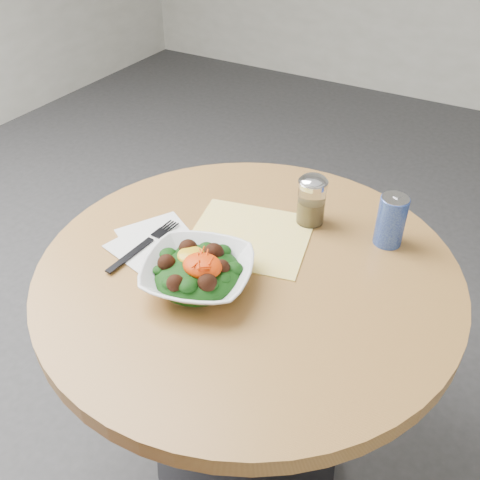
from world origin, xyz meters
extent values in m
plane|color=#303033|center=(0.00, 0.00, 0.00)|extent=(6.00, 6.00, 0.00)
cylinder|color=black|center=(0.00, 0.00, 0.01)|extent=(0.52, 0.52, 0.03)
cylinder|color=black|center=(0.00, 0.00, 0.35)|extent=(0.10, 0.10, 0.71)
cylinder|color=#B38640|center=(0.00, 0.00, 0.73)|extent=(0.90, 0.90, 0.04)
cube|color=yellow|center=(-0.05, 0.09, 0.75)|extent=(0.31, 0.30, 0.00)
cube|color=white|center=(-0.23, -0.02, 0.75)|extent=(0.21, 0.21, 0.00)
cube|color=white|center=(-0.22, -0.05, 0.75)|extent=(0.18, 0.18, 0.00)
imported|color=white|center=(-0.06, -0.10, 0.78)|extent=(0.27, 0.27, 0.05)
ellipsoid|color=black|center=(-0.06, -0.10, 0.78)|extent=(0.18, 0.18, 0.06)
ellipsoid|color=gold|center=(-0.08, -0.09, 0.80)|extent=(0.06, 0.06, 0.02)
ellipsoid|color=#DC4604|center=(-0.04, -0.11, 0.81)|extent=(0.08, 0.07, 0.04)
cube|color=black|center=(-0.23, -0.10, 0.76)|extent=(0.02, 0.14, 0.00)
cube|color=black|center=(-0.23, 0.01, 0.76)|extent=(0.03, 0.08, 0.00)
cylinder|color=silver|center=(0.05, 0.21, 0.80)|extent=(0.06, 0.06, 0.10)
cylinder|color=#9A8048|center=(0.05, 0.21, 0.78)|extent=(0.05, 0.05, 0.05)
cylinder|color=silver|center=(0.05, 0.21, 0.86)|extent=(0.07, 0.07, 0.01)
ellipsoid|color=silver|center=(0.05, 0.21, 0.86)|extent=(0.06, 0.06, 0.03)
cylinder|color=#0D1C92|center=(0.23, 0.23, 0.81)|extent=(0.06, 0.06, 0.12)
cylinder|color=silver|center=(0.23, 0.23, 0.87)|extent=(0.06, 0.06, 0.00)
cube|color=silver|center=(0.23, 0.23, 0.87)|extent=(0.02, 0.02, 0.00)
camera|label=1|loc=(0.42, -0.77, 1.48)|focal=40.00mm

